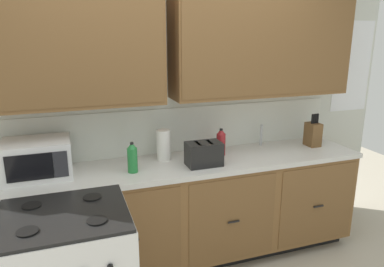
% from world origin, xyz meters
% --- Properties ---
extents(wall_unit, '(4.49, 0.40, 2.49)m').
position_xyz_m(wall_unit, '(0.00, 0.50, 1.67)').
color(wall_unit, silver).
rests_on(wall_unit, ground_plane).
extents(counter_run, '(3.32, 0.64, 0.93)m').
position_xyz_m(counter_run, '(0.00, 0.30, 0.48)').
color(counter_run, black).
rests_on(counter_run, ground_plane).
extents(microwave, '(0.48, 0.37, 0.28)m').
position_xyz_m(microwave, '(-1.02, 0.36, 1.07)').
color(microwave, white).
rests_on(microwave, counter_run).
extents(toaster, '(0.28, 0.18, 0.19)m').
position_xyz_m(toaster, '(0.23, 0.19, 1.02)').
color(toaster, black).
rests_on(toaster, counter_run).
extents(knife_block, '(0.11, 0.14, 0.31)m').
position_xyz_m(knife_block, '(1.39, 0.34, 1.04)').
color(knife_block, brown).
rests_on(knife_block, counter_run).
extents(sink_faucet, '(0.02, 0.02, 0.20)m').
position_xyz_m(sink_faucet, '(0.93, 0.51, 1.03)').
color(sink_faucet, '#B2B5BA').
rests_on(sink_faucet, counter_run).
extents(paper_towel_roll, '(0.12, 0.12, 0.26)m').
position_xyz_m(paper_towel_roll, '(-0.05, 0.42, 1.06)').
color(paper_towel_roll, white).
rests_on(paper_towel_roll, counter_run).
extents(bottle_red, '(0.08, 0.08, 0.24)m').
position_xyz_m(bottle_red, '(0.46, 0.38, 1.04)').
color(bottle_red, maroon).
rests_on(bottle_red, counter_run).
extents(bottle_green, '(0.08, 0.08, 0.24)m').
position_xyz_m(bottle_green, '(-0.34, 0.22, 1.04)').
color(bottle_green, '#237A38').
rests_on(bottle_green, counter_run).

